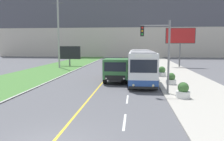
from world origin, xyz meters
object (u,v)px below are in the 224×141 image
at_px(billboard_large, 180,37).
at_px(planter_round_second, 171,79).
at_px(city_bus, 141,65).
at_px(billboard_small, 70,53).
at_px(planter_round_third, 162,72).
at_px(planter_round_near, 183,91).
at_px(dump_truck, 117,70).
at_px(utility_pole_far, 58,31).
at_px(traffic_light_mast, 160,48).

distance_m(billboard_large, planter_round_second, 18.14).
xyz_separation_m(city_bus, billboard_small, (-12.32, 14.59, 0.70)).
relative_size(billboard_large, planter_round_third, 5.61).
distance_m(planter_round_near, planter_round_second, 5.34).
distance_m(dump_truck, billboard_large, 18.81).
distance_m(utility_pole_far, planter_round_third, 18.81).
bearing_deg(billboard_small, planter_round_second, -48.67).
xyz_separation_m(utility_pole_far, traffic_light_mast, (14.40, -18.07, -2.38)).
xyz_separation_m(traffic_light_mast, planter_round_second, (1.56, 3.96, -3.07)).
bearing_deg(planter_round_second, dump_truck, 166.46).
xyz_separation_m(dump_truck, billboard_large, (9.48, 15.80, 3.83)).
distance_m(dump_truck, planter_round_third, 6.55).
bearing_deg(billboard_small, city_bus, -49.83).
distance_m(city_bus, utility_pole_far, 18.05).
relative_size(billboard_large, planter_round_second, 5.94).
relative_size(city_bus, billboard_small, 3.07).
distance_m(city_bus, planter_round_third, 3.92).
bearing_deg(utility_pole_far, traffic_light_mast, -51.45).
bearing_deg(billboard_large, planter_round_second, -103.72).
height_order(traffic_light_mast, planter_round_near, traffic_light_mast).
distance_m(planter_round_near, planter_round_third, 10.69).
bearing_deg(planter_round_second, traffic_light_mast, -111.47).
xyz_separation_m(dump_truck, planter_round_second, (5.31, -1.28, -0.67)).
distance_m(billboard_large, planter_round_third, 13.30).
relative_size(city_bus, traffic_light_mast, 2.14).
height_order(dump_truck, planter_round_second, dump_truck).
height_order(billboard_small, planter_round_second, billboard_small).
xyz_separation_m(dump_truck, utility_pole_far, (-10.64, 12.83, 4.77)).
bearing_deg(planter_round_second, city_bus, 137.18).
xyz_separation_m(dump_truck, planter_round_third, (5.10, 4.07, -0.64)).
xyz_separation_m(traffic_light_mast, planter_round_near, (1.52, -1.39, -3.06)).
relative_size(dump_truck, planter_round_second, 6.25).
height_order(planter_round_near, planter_round_second, planter_round_near).
relative_size(dump_truck, utility_pole_far, 0.59).
height_order(dump_truck, billboard_large, billboard_large).
bearing_deg(planter_round_second, billboard_small, 131.33).
height_order(city_bus, dump_truck, city_bus).
distance_m(city_bus, planter_round_near, 8.45).
xyz_separation_m(billboard_small, planter_round_third, (14.88, -11.82, -1.74)).
relative_size(utility_pole_far, billboard_large, 1.80).
bearing_deg(billboard_large, dump_truck, -120.96).
distance_m(dump_truck, utility_pole_far, 17.34).
bearing_deg(planter_round_near, traffic_light_mast, 137.69).
bearing_deg(planter_round_third, billboard_large, 69.52).
bearing_deg(billboard_small, traffic_light_mast, -57.34).
distance_m(city_bus, dump_truck, 2.87).
distance_m(dump_truck, planter_round_near, 8.49).
bearing_deg(billboard_small, billboard_large, -0.28).
xyz_separation_m(billboard_small, planter_round_second, (15.10, -17.17, -1.77)).
relative_size(billboard_small, planter_round_third, 3.37).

